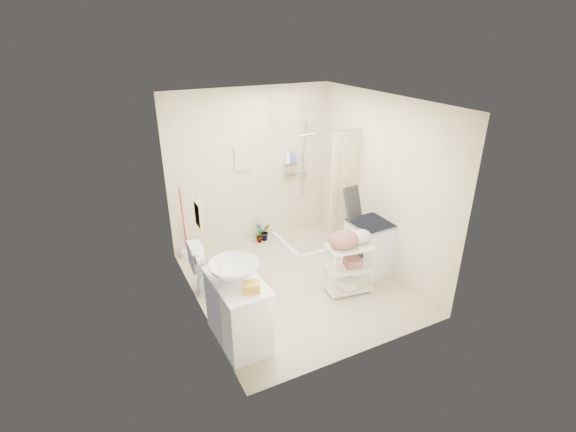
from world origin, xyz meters
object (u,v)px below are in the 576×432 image
object	(u,v)px
laundry_rack	(349,264)
washing_machine	(369,247)
vanity	(238,310)
toilet	(218,265)

from	to	relation	value
laundry_rack	washing_machine	bearing A→B (deg)	36.51
vanity	washing_machine	bearing A→B (deg)	11.67
washing_machine	laundry_rack	world-z (taller)	laundry_rack
vanity	toilet	world-z (taller)	vanity
washing_machine	vanity	bearing A→B (deg)	-169.81
vanity	laundry_rack	world-z (taller)	laundry_rack
toilet	washing_machine	bearing A→B (deg)	-100.67
toilet	laundry_rack	size ratio (longest dim) A/B	0.88
toilet	washing_machine	size ratio (longest dim) A/B	0.93
toilet	laundry_rack	distance (m)	1.83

